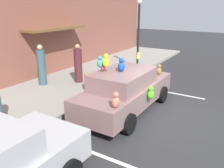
{
  "coord_description": "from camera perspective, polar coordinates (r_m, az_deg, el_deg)",
  "views": [
    {
      "loc": [
        -7.13,
        -2.2,
        3.63
      ],
      "look_at": [
        -0.17,
        2.07,
        0.9
      ],
      "focal_mm": 37.52,
      "sensor_mm": 36.0,
      "label": 1
    }
  ],
  "objects": [
    {
      "name": "ground_plane",
      "position": [
        8.3,
        13.05,
        -7.97
      ],
      "size": [
        60.0,
        60.0,
        0.0
      ],
      "primitive_type": "plane",
      "color": "#2D2D30"
    },
    {
      "name": "sidewalk",
      "position": [
        10.74,
        -12.95,
        -1.34
      ],
      "size": [
        24.0,
        4.0,
        0.15
      ],
      "primitive_type": "cube",
      "color": "gray",
      "rests_on": "ground"
    },
    {
      "name": "storefront_building",
      "position": [
        11.78,
        -21.81,
        15.1
      ],
      "size": [
        24.0,
        1.25,
        6.4
      ],
      "color": "brown",
      "rests_on": "ground"
    },
    {
      "name": "parking_stripe_front",
      "position": [
        10.73,
        12.29,
        -1.72
      ],
      "size": [
        0.12,
        3.6,
        0.01
      ],
      "primitive_type": "cube",
      "color": "silver",
      "rests_on": "ground"
    },
    {
      "name": "parking_stripe_rear",
      "position": [
        6.39,
        -5.07,
        -16.16
      ],
      "size": [
        0.12,
        3.6,
        0.01
      ],
      "primitive_type": "cube",
      "color": "silver",
      "rests_on": "ground"
    },
    {
      "name": "plush_covered_car",
      "position": [
        8.31,
        3.36,
        -1.41
      ],
      "size": [
        4.6,
        2.04,
        2.17
      ],
      "color": "gray",
      "rests_on": "ground"
    },
    {
      "name": "teddy_bear_on_sidewalk",
      "position": [
        10.25,
        -6.01,
        0.57
      ],
      "size": [
        0.39,
        0.33,
        0.75
      ],
      "color": "#9E723D",
      "rests_on": "sidewalk"
    },
    {
      "name": "street_lamp_post",
      "position": [
        13.43,
        6.5,
        13.56
      ],
      "size": [
        0.28,
        0.28,
        3.84
      ],
      "color": "black",
      "rests_on": "sidewalk"
    },
    {
      "name": "pedestrian_near_shopfront",
      "position": [
        11.19,
        -8.24,
        4.64
      ],
      "size": [
        0.38,
        0.38,
        1.82
      ],
      "color": "#52242B",
      "rests_on": "sidewalk"
    },
    {
      "name": "pedestrian_walking_past",
      "position": [
        11.16,
        -16.79,
        4.13
      ],
      "size": [
        0.37,
        0.37,
        1.86
      ],
      "color": "#3B5961",
      "rests_on": "sidewalk"
    }
  ]
}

